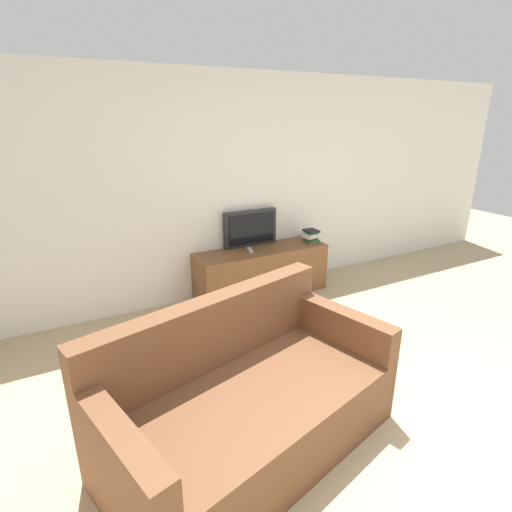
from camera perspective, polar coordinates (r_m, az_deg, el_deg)
ground_plane at (r=3.21m, az=24.78°, el=-23.66°), size 14.00×14.00×0.00m
wall_back at (r=4.83m, az=-2.48°, el=9.73°), size 9.00×0.06×2.60m
tv_stand at (r=4.92m, az=0.81°, el=-2.26°), size 1.64×0.49×0.59m
television at (r=4.90m, az=-0.81°, el=3.99°), size 0.69×0.09×0.44m
couch at (r=2.79m, az=-1.33°, el=-20.42°), size 2.08×1.40×0.96m
book_stack at (r=5.15m, az=7.79°, el=2.90°), size 0.19×0.21×0.15m
remote_on_stand at (r=4.76m, az=-0.90°, el=0.89°), size 0.09×0.16×0.02m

